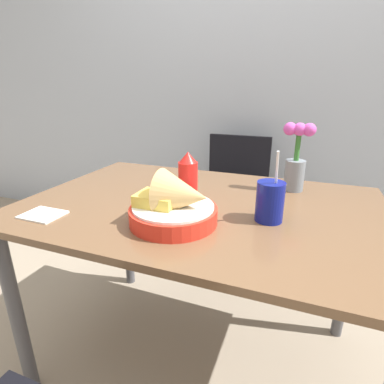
{
  "coord_description": "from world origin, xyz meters",
  "views": [
    {
      "loc": [
        0.33,
        -0.96,
        1.14
      ],
      "look_at": [
        -0.01,
        -0.06,
        0.8
      ],
      "focal_mm": 28.0,
      "sensor_mm": 36.0,
      "label": 1
    }
  ],
  "objects_px": {
    "chair_far_window": "(234,189)",
    "drink_cup": "(270,203)",
    "food_basket": "(176,206)",
    "flower_vase": "(296,160)",
    "ketchup_bottle": "(188,177)"
  },
  "relations": [
    {
      "from": "food_basket",
      "to": "flower_vase",
      "type": "relative_size",
      "value": 1.01
    },
    {
      "from": "food_basket",
      "to": "ketchup_bottle",
      "type": "xyz_separation_m",
      "value": [
        -0.05,
        0.21,
        0.03
      ]
    },
    {
      "from": "chair_far_window",
      "to": "drink_cup",
      "type": "relative_size",
      "value": 3.63
    },
    {
      "from": "drink_cup",
      "to": "chair_far_window",
      "type": "bearing_deg",
      "value": 108.92
    },
    {
      "from": "chair_far_window",
      "to": "flower_vase",
      "type": "xyz_separation_m",
      "value": [
        0.37,
        -0.59,
        0.36
      ]
    },
    {
      "from": "ketchup_bottle",
      "to": "flower_vase",
      "type": "height_order",
      "value": "flower_vase"
    },
    {
      "from": "chair_far_window",
      "to": "drink_cup",
      "type": "height_order",
      "value": "drink_cup"
    },
    {
      "from": "drink_cup",
      "to": "flower_vase",
      "type": "distance_m",
      "value": 0.35
    },
    {
      "from": "food_basket",
      "to": "drink_cup",
      "type": "height_order",
      "value": "drink_cup"
    },
    {
      "from": "ketchup_bottle",
      "to": "flower_vase",
      "type": "xyz_separation_m",
      "value": [
        0.36,
        0.25,
        0.04
      ]
    },
    {
      "from": "drink_cup",
      "to": "ketchup_bottle",
      "type": "bearing_deg",
      "value": 164.09
    },
    {
      "from": "drink_cup",
      "to": "flower_vase",
      "type": "relative_size",
      "value": 0.85
    },
    {
      "from": "food_basket",
      "to": "flower_vase",
      "type": "xyz_separation_m",
      "value": [
        0.32,
        0.46,
        0.07
      ]
    },
    {
      "from": "flower_vase",
      "to": "ketchup_bottle",
      "type": "bearing_deg",
      "value": -145.77
    },
    {
      "from": "food_basket",
      "to": "flower_vase",
      "type": "distance_m",
      "value": 0.56
    }
  ]
}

